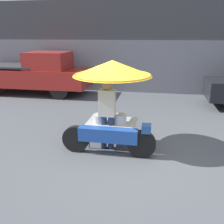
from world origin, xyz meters
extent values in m
plane|color=#4C4F54|center=(0.00, 0.00, 0.00)|extent=(36.00, 36.00, 0.00)
cube|color=#38383D|center=(0.00, 7.64, 2.09)|extent=(28.00, 2.00, 4.18)
cube|color=slate|center=(0.00, 6.61, 1.20)|extent=(23.80, 0.06, 2.40)
cylinder|color=black|center=(0.36, 0.04, 0.32)|extent=(0.64, 0.14, 0.64)
cylinder|color=black|center=(-1.18, 0.04, 0.32)|extent=(0.64, 0.14, 0.64)
cube|color=#1E479E|center=(-0.41, 0.04, 0.48)|extent=(1.36, 0.24, 0.32)
cube|color=#234C93|center=(0.45, 0.04, 0.70)|extent=(0.20, 0.24, 0.18)
cylinder|color=black|center=(-0.41, 0.84, 0.29)|extent=(0.57, 0.14, 0.57)
cylinder|color=#515156|center=(0.10, 0.25, 0.30)|extent=(0.03, 0.03, 0.60)
cylinder|color=#515156|center=(0.10, 0.94, 0.30)|extent=(0.03, 0.03, 0.60)
cylinder|color=#515156|center=(-0.92, 0.25, 0.30)|extent=(0.03, 0.03, 0.60)
cylinder|color=#515156|center=(-0.92, 0.94, 0.30)|extent=(0.03, 0.03, 0.60)
cube|color=#B2B2B7|center=(-0.41, 0.60, 0.61)|extent=(1.21, 0.81, 0.02)
cylinder|color=#B2B2B7|center=(-0.41, 0.60, 1.18)|extent=(0.03, 0.03, 1.12)
cone|color=yellow|center=(-0.41, 0.60, 1.93)|extent=(1.86, 1.86, 0.36)
torus|color=orange|center=(-0.41, 0.60, 1.77)|extent=(1.82, 1.82, 0.05)
cylinder|color=#B7B7BC|center=(-0.68, 0.46, 0.72)|extent=(0.34, 0.34, 0.20)
cylinder|color=#B7B7BC|center=(-0.20, 0.48, 0.73)|extent=(0.30, 0.30, 0.22)
cylinder|color=#B7B7BC|center=(-0.47, 0.76, 0.65)|extent=(0.21, 0.21, 0.06)
cylinder|color=navy|center=(-0.58, 0.34, 0.42)|extent=(0.14, 0.14, 0.84)
cylinder|color=navy|center=(-0.40, 0.34, 0.42)|extent=(0.14, 0.14, 0.84)
cube|color=beige|center=(-0.49, 0.34, 1.15)|extent=(0.38, 0.22, 0.63)
sphere|color=#A87A5B|center=(-0.49, 0.34, 1.58)|extent=(0.23, 0.23, 0.23)
cylinder|color=black|center=(3.34, 5.38, 0.33)|extent=(0.66, 0.20, 0.66)
cylinder|color=black|center=(-3.45, 4.66, 0.39)|extent=(0.78, 0.24, 0.78)
cylinder|color=black|center=(-3.45, 6.17, 0.39)|extent=(0.78, 0.24, 0.78)
cylinder|color=black|center=(-6.58, 6.17, 0.39)|extent=(0.78, 0.24, 0.78)
cube|color=#A3231E|center=(-5.01, 5.41, 0.78)|extent=(5.21, 1.77, 0.78)
cube|color=#A3231E|center=(-4.18, 5.41, 1.55)|extent=(1.77, 1.63, 0.74)
cube|color=#2D2D33|center=(-6.06, 5.41, 1.27)|extent=(2.71, 1.70, 0.08)
camera|label=1|loc=(0.64, -5.13, 2.70)|focal=40.00mm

